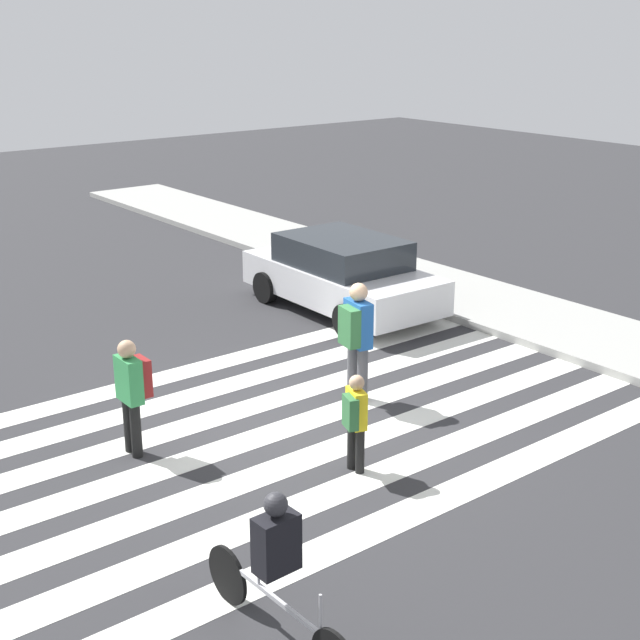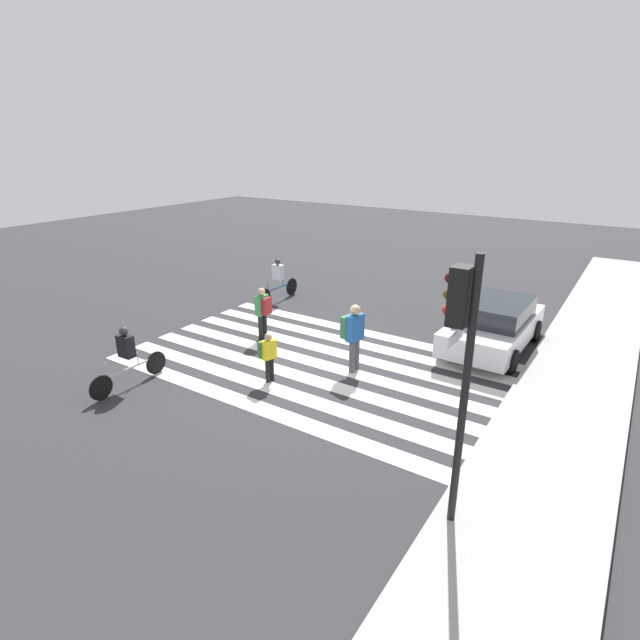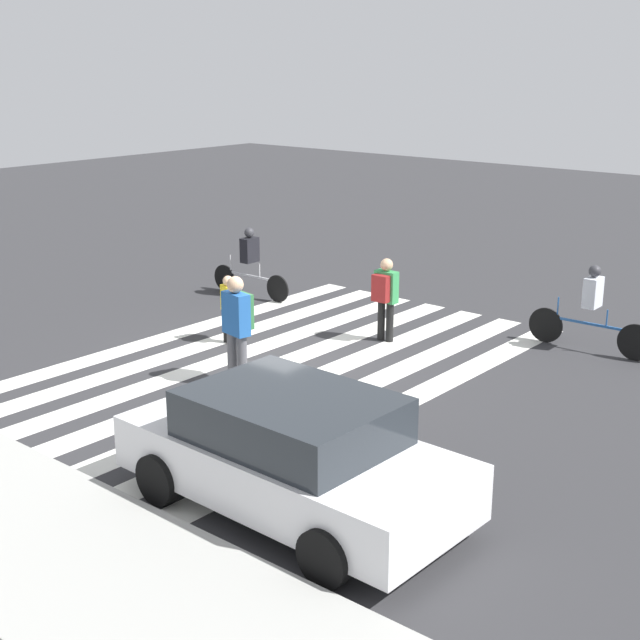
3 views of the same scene
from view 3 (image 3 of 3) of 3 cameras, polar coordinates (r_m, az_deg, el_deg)
The scene contains 8 objects.
ground_plane at distance 15.75m, azimuth -2.55°, elevation -2.81°, with size 60.00×60.00×0.00m, color #2D2D30.
crosswalk_stripes at distance 15.75m, azimuth -2.55°, elevation -2.79°, with size 5.97×10.00×0.01m.
pedestrian_adult_yellow_jacket at distance 14.52m, azimuth -5.29°, elevation -0.09°, with size 0.54×0.48×1.84m.
pedestrian_child_with_backpack at distance 16.76m, azimuth -5.83°, elevation 1.06°, with size 0.40×0.38×1.31m.
pedestrian_adult_blue_shirt at distance 16.76m, azimuth 4.18°, elevation 1.71°, with size 0.45×0.38×1.60m.
cyclist_near_curb at distance 20.03m, azimuth -4.52°, elevation 3.91°, with size 2.24×0.41×1.57m.
cyclist_far_lane at distance 16.90m, azimuth 17.00°, elevation 0.89°, with size 2.39×0.41×1.62m.
car_parked_silver_sedan at distance 10.54m, azimuth -1.84°, elevation -8.46°, with size 4.32×2.13×1.47m.
Camera 3 is at (-10.07, 10.94, 5.19)m, focal length 50.00 mm.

